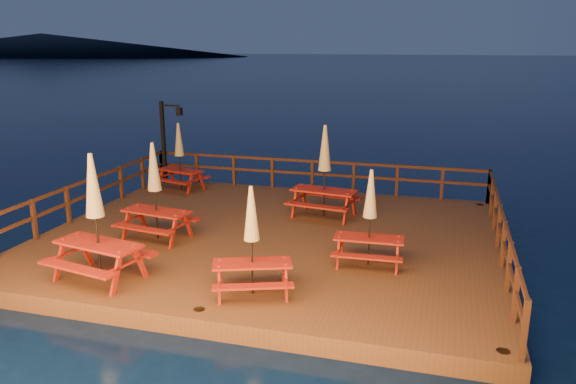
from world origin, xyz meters
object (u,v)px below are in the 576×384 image
Objects in this scene: lamp_post at (167,135)px; picnic_table_1 at (180,155)px; picnic_table_2 at (370,216)px; picnic_table_0 at (155,190)px.

lamp_post is 1.27× the size of picnic_table_1.
lamp_post is 10.21m from picnic_table_2.
picnic_table_2 is (7.38, -5.19, -0.04)m from picnic_table_1.
picnic_table_1 is at bearing 117.98° from picnic_table_0.
picnic_table_1 is 1.03× the size of picnic_table_2.
lamp_post is 1.31m from picnic_table_1.
lamp_post is 1.31× the size of picnic_table_2.
picnic_table_0 is 1.13× the size of picnic_table_2.
picnic_table_0 reaches higher than picnic_table_1.
picnic_table_1 is at bearing -42.49° from lamp_post.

